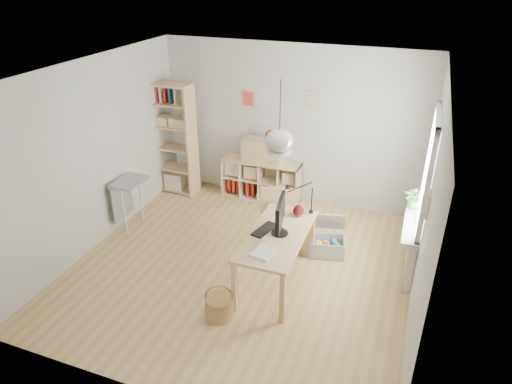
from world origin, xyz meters
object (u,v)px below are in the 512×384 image
(desk, at_px, (277,240))
(chair, at_px, (276,219))
(cube_shelf, at_px, (261,182))
(storage_chest, at_px, (327,242))
(drawer_chest, at_px, (263,151))
(monitor, at_px, (280,215))
(tall_bookshelf, at_px, (172,135))

(desk, bearing_deg, chair, 108.63)
(cube_shelf, distance_m, storage_chest, 2.00)
(drawer_chest, bearing_deg, monitor, -63.92)
(chair, bearing_deg, cube_shelf, 103.03)
(cube_shelf, height_order, chair, chair)
(tall_bookshelf, distance_m, chair, 2.74)
(monitor, relative_size, drawer_chest, 0.79)
(storage_chest, height_order, monitor, monitor)
(storage_chest, relative_size, drawer_chest, 0.95)
(monitor, xyz_separation_m, drawer_chest, (-1.00, 2.16, -0.10))
(cube_shelf, bearing_deg, storage_chest, -41.04)
(desk, xyz_separation_m, storage_chest, (0.49, 0.92, -0.48))
(tall_bookshelf, relative_size, storage_chest, 3.05)
(cube_shelf, distance_m, chair, 1.78)
(drawer_chest, bearing_deg, tall_bookshelf, -170.27)
(cube_shelf, distance_m, monitor, 2.55)
(desk, distance_m, monitor, 0.36)
(cube_shelf, height_order, tall_bookshelf, tall_bookshelf)
(drawer_chest, bearing_deg, cube_shelf, 141.23)
(desk, relative_size, storage_chest, 2.29)
(cube_shelf, bearing_deg, desk, -65.39)
(desk, distance_m, storage_chest, 1.15)
(desk, height_order, storage_chest, desk)
(desk, distance_m, tall_bookshelf, 3.27)
(chair, relative_size, monitor, 1.78)
(desk, distance_m, chair, 0.71)
(tall_bookshelf, height_order, drawer_chest, tall_bookshelf)
(desk, height_order, chair, chair)
(monitor, bearing_deg, storage_chest, 53.36)
(cube_shelf, relative_size, storage_chest, 2.13)
(cube_shelf, xyz_separation_m, monitor, (1.05, -2.21, 0.72))
(desk, height_order, drawer_chest, drawer_chest)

